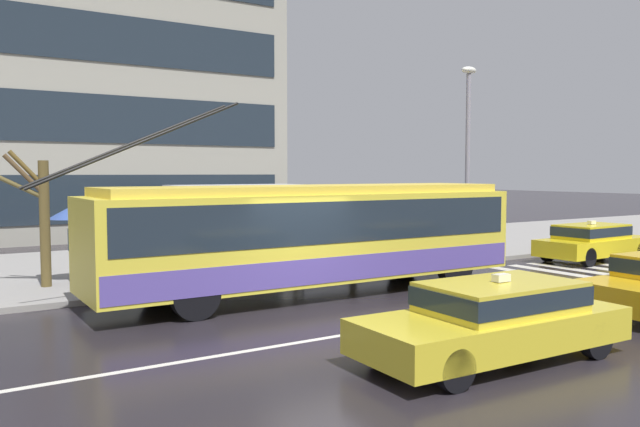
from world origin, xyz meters
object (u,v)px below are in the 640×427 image
taxi_oncoming_near (495,317)px  trolleybus (314,234)px  street_lamp (468,145)px  pedestrian_at_shelter (192,221)px  taxi_ahead_of_bus (593,240)px  pedestrian_waiting_by_pole (351,212)px  street_tree_bare (41,215)px  bus_shelter (234,208)px  pedestrian_walking_past (71,221)px  pedestrian_approaching_curb (296,213)px

taxi_oncoming_near → trolleybus: bearing=85.7°
trolleybus → street_lamp: street_lamp is taller
taxi_oncoming_near → street_lamp: (7.89, 8.45, 3.26)m
pedestrian_at_shelter → street_lamp: 9.78m
taxi_ahead_of_bus → taxi_oncoming_near: same height
pedestrian_waiting_by_pole → street_tree_bare: bearing=171.8°
pedestrian_waiting_by_pole → bus_shelter: bearing=168.8°
taxi_ahead_of_bus → street_lamp: (-3.86, 2.16, 3.26)m
pedestrian_waiting_by_pole → street_lamp: bearing=-6.7°
taxi_ahead_of_bus → street_tree_bare: 17.48m
trolleybus → bus_shelter: 3.46m
pedestrian_walking_past → street_lamp: size_ratio=0.31×
trolleybus → bus_shelter: size_ratio=3.17×
bus_shelter → street_tree_bare: street_tree_bare is taller
taxi_ahead_of_bus → pedestrian_approaching_curb: size_ratio=2.32×
taxi_oncoming_near → pedestrian_approaching_curb: pedestrian_approaching_curb is taller
bus_shelter → street_lamp: size_ratio=0.60×
pedestrian_approaching_curb → street_lamp: (5.56, -1.99, 2.20)m
street_lamp → street_tree_bare: size_ratio=1.86×
taxi_oncoming_near → pedestrian_walking_past: bearing=113.0°
bus_shelter → taxi_ahead_of_bus: bearing=-15.9°
trolleybus → pedestrian_at_shelter: bearing=124.6°
trolleybus → taxi_oncoming_near: 6.40m
pedestrian_approaching_curb → taxi_ahead_of_bus: bearing=-23.8°
trolleybus → street_tree_bare: (-5.72, 3.89, 0.46)m
taxi_ahead_of_bus → pedestrian_at_shelter: (-13.33, 3.04, 1.02)m
trolleybus → taxi_oncoming_near: (-0.48, -6.33, -0.80)m
street_tree_bare → pedestrian_approaching_curb: bearing=1.7°
taxi_ahead_of_bus → pedestrian_waiting_by_pole: bearing=162.1°
taxi_ahead_of_bus → street_tree_bare: bearing=167.0°
pedestrian_at_shelter → taxi_ahead_of_bus: bearing=-12.9°
trolleybus → pedestrian_at_shelter: size_ratio=5.99×
pedestrian_walking_past → street_tree_bare: (-0.77, -0.31, 0.19)m
street_lamp → taxi_oncoming_near: bearing=-133.0°
street_tree_bare → pedestrian_waiting_by_pole: bearing=-8.2°
pedestrian_walking_past → street_tree_bare: 0.86m
pedestrian_walking_past → street_lamp: (12.35, -2.07, 2.19)m
bus_shelter → pedestrian_walking_past: bearing=169.0°
taxi_oncoming_near → street_tree_bare: bearing=117.1°
taxi_ahead_of_bus → pedestrian_at_shelter: 13.71m
pedestrian_walking_past → street_lamp: 12.71m
pedestrian_at_shelter → street_lamp: bearing=-5.3°
taxi_ahead_of_bus → pedestrian_approaching_curb: bearing=156.2°
taxi_ahead_of_bus → pedestrian_waiting_by_pole: size_ratio=2.28×
taxi_oncoming_near → bus_shelter: bus_shelter is taller
pedestrian_approaching_curb → pedestrian_waiting_by_pole: (1.14, -1.48, 0.05)m
taxi_ahead_of_bus → bus_shelter: bus_shelter is taller
trolleybus → street_lamp: 8.09m
pedestrian_approaching_curb → street_lamp: bearing=-19.7°
street_lamp → pedestrian_walking_past: bearing=170.5°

